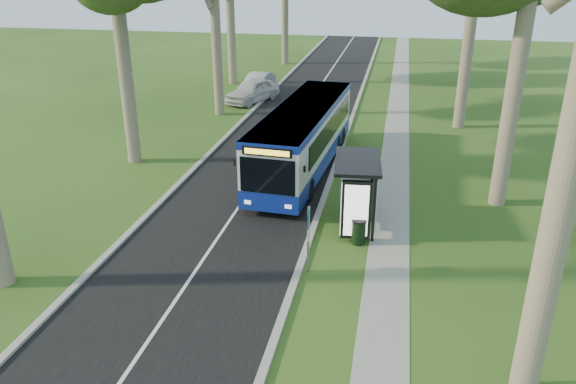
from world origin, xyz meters
name	(u,v)px	position (x,y,z in m)	size (l,w,h in m)	color
ground	(305,252)	(0.00, 0.00, 0.00)	(120.00, 120.00, 0.00)	#284C18
road	(272,157)	(-3.50, 10.00, 0.01)	(7.00, 100.00, 0.02)	black
kerb_east	(337,161)	(0.00, 10.00, 0.06)	(0.25, 100.00, 0.12)	#9E9B93
kerb_west	(210,152)	(-7.00, 10.00, 0.06)	(0.25, 100.00, 0.12)	#9E9B93
centre_line	(272,157)	(-3.50, 10.00, 0.02)	(0.12, 100.00, 0.01)	white
footpath	(394,165)	(3.00, 10.00, 0.01)	(1.50, 100.00, 0.02)	gray
bus	(304,138)	(-1.54, 8.48, 1.69)	(3.41, 12.46, 3.27)	white
bus_stop_sign	(308,232)	(0.31, -1.34, 1.54)	(0.08, 0.35, 2.46)	gray
bus_shelter	(360,184)	(1.72, 2.20, 1.96)	(2.01, 3.36, 2.77)	black
litter_bin	(359,231)	(1.84, 1.08, 0.49)	(0.56, 0.56, 0.98)	black
car_white	(252,91)	(-7.70, 21.91, 0.83)	(1.97, 4.89, 1.67)	silver
car_silver	(258,83)	(-8.09, 25.06, 0.74)	(1.56, 4.47, 1.47)	#B3B6BB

